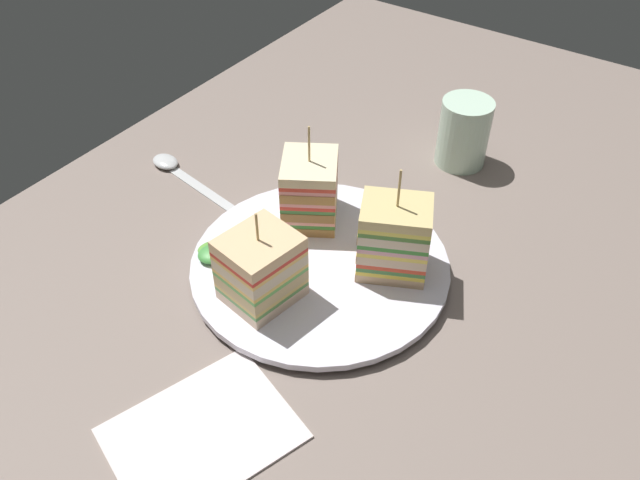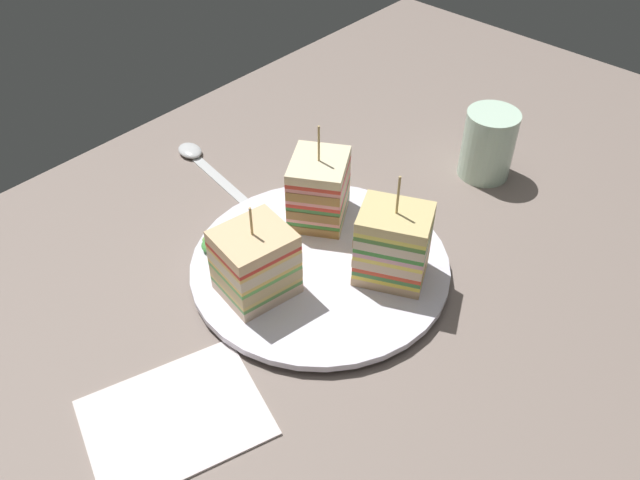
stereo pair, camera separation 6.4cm
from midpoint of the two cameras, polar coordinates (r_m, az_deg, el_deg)
ground_plane at (r=68.07cm, az=-2.71°, el=-3.41°), size 128.40×73.66×1.80cm
plate at (r=66.85cm, az=-2.76°, el=-2.38°), size 26.51×26.51×1.37cm
sandwich_wedge_0 at (r=69.47cm, az=-3.57°, el=4.26°), size 8.74×8.40×11.60cm
sandwich_wedge_1 at (r=61.19cm, az=-8.20°, el=-2.63°), size 7.70×7.05×10.29cm
sandwich_wedge_2 at (r=63.21cm, az=3.58°, el=0.04°), size 7.76×8.41×12.11cm
salad_garnish at (r=67.82cm, az=-11.20°, el=-1.22°), size 5.44×6.52×1.36cm
spoon at (r=83.21cm, az=-14.79°, el=5.98°), size 4.37×15.31×1.00cm
napkin at (r=56.84cm, az=-13.65°, el=-16.26°), size 17.36×15.39×0.50cm
drinking_glass at (r=81.73cm, az=10.21°, el=8.79°), size 6.23×6.23×8.42cm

